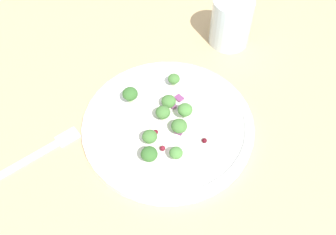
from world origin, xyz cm
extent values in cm
cube|color=tan|center=(0.00, 0.00, -1.00)|extent=(180.00, 180.00, 2.00)
cylinder|color=white|center=(0.65, -1.94, 0.60)|extent=(28.02, 28.02, 1.20)
torus|color=white|center=(0.65, -1.94, 1.20)|extent=(26.78, 26.78, 1.00)
cylinder|color=white|center=(0.65, -1.94, 1.30)|extent=(16.25, 16.25, 0.20)
cylinder|color=#9EC684|center=(-7.63, -1.84, 1.94)|extent=(0.78, 0.78, 0.78)
ellipsoid|color=#477A38|center=(-7.63, -1.84, 2.87)|extent=(2.08, 2.08, 1.56)
cylinder|color=#ADD18E|center=(2.35, 0.48, 1.90)|extent=(0.95, 0.95, 0.95)
ellipsoid|color=#477A38|center=(2.35, 0.48, 3.04)|extent=(2.52, 2.52, 1.89)
cylinder|color=#ADD18E|center=(7.29, -0.06, 2.16)|extent=(0.76, 0.76, 0.76)
ellipsoid|color=#4C843D|center=(7.29, -0.06, 3.08)|extent=(2.03, 2.03, 1.52)
cylinder|color=#9EC684|center=(0.04, -2.82, 2.05)|extent=(0.89, 0.89, 0.89)
ellipsoid|color=#477A38|center=(0.04, -2.82, 3.12)|extent=(2.38, 2.38, 1.78)
cylinder|color=#ADD18E|center=(-2.99, -8.64, 2.26)|extent=(0.97, 0.97, 0.97)
ellipsoid|color=#386B2D|center=(-2.99, -8.64, 3.42)|extent=(2.58, 2.58, 1.93)
cylinder|color=#8EB77A|center=(8.16, -3.88, 2.32)|extent=(0.94, 0.94, 0.94)
ellipsoid|color=#386B2D|center=(8.16, -3.88, 3.45)|extent=(2.51, 2.51, 1.88)
cylinder|color=#9EC684|center=(-0.60, 0.67, 2.43)|extent=(0.90, 0.90, 0.90)
ellipsoid|color=#4C843D|center=(-0.60, 0.67, 3.51)|extent=(2.40, 2.40, 1.80)
cylinder|color=#8EB77A|center=(-2.64, -2.19, 1.68)|extent=(0.91, 0.91, 0.91)
ellipsoid|color=#477A38|center=(-2.64, -2.19, 2.76)|extent=(2.42, 2.42, 1.81)
cylinder|color=#ADD18E|center=(4.93, -4.27, 2.18)|extent=(0.87, 0.87, 0.87)
ellipsoid|color=#477A38|center=(4.93, -4.27, 3.22)|extent=(2.31, 2.31, 1.74)
sphere|color=maroon|center=(2.95, -3.64, 1.68)|extent=(0.77, 0.77, 0.77)
sphere|color=#4C0A14|center=(3.72, 4.11, 1.67)|extent=(0.82, 0.82, 0.82)
sphere|color=maroon|center=(5.98, -2.19, 1.89)|extent=(0.86, 0.86, 0.86)
cube|color=#843D75|center=(-4.41, -0.61, 1.68)|extent=(1.74, 1.77, 0.36)
cube|color=#843D75|center=(2.48, 0.22, 1.53)|extent=(1.24, 1.43, 0.59)
cube|color=#934C84|center=(-2.57, -1.32, 1.76)|extent=(1.06, 1.06, 0.47)
cube|color=silver|center=(10.92, -24.54, 0.25)|extent=(11.28, 11.63, 0.50)
cube|color=silver|center=(4.46, -17.85, 0.25)|extent=(4.23, 4.26, 0.50)
cylinder|color=silver|center=(-21.56, 7.54, 4.71)|extent=(7.62, 7.62, 9.42)
camera|label=1|loc=(36.81, 2.07, 51.32)|focal=40.73mm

